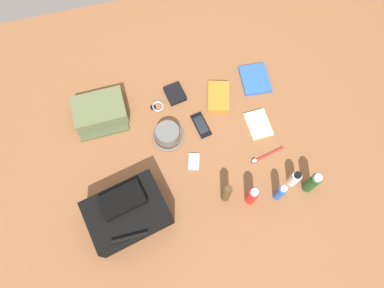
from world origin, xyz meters
TOP-DOWN VIEW (x-y plane):
  - ground_plane at (0.00, 0.00)m, footprint 2.64×2.02m
  - backpack at (0.36, 0.26)m, footprint 0.38×0.31m
  - toiletry_pouch at (0.41, -0.29)m, footprint 0.26×0.23m
  - bucket_hat at (0.10, -0.08)m, footprint 0.16×0.16m
  - shampoo_bottle at (-0.48, 0.34)m, footprint 0.05×0.05m
  - toothpaste_tube at (-0.41, 0.29)m, footprint 0.04×0.04m
  - deodorant_spray at (-0.32, 0.34)m, footprint 0.04×0.04m
  - sunscreen_spray at (-0.20, 0.32)m, footprint 0.05×0.05m
  - cologne_bottle at (-0.09, 0.28)m, footprint 0.04×0.04m
  - paperback_novel at (-0.42, -0.29)m, footprint 0.16×0.19m
  - travel_guidebook at (-0.20, -0.23)m, footprint 0.15×0.20m
  - cell_phone at (-0.07, -0.10)m, footprint 0.08×0.14m
  - media_player at (0.01, 0.08)m, footprint 0.07×0.10m
  - wristwatch at (0.12, -0.26)m, footprint 0.07×0.06m
  - toothbrush at (-0.34, 0.14)m, footprint 0.18×0.05m
  - wallet at (0.01, -0.31)m, footprint 0.11×0.12m
  - notepad at (-0.35, -0.03)m, footprint 0.11×0.15m

SIDE VIEW (x-z plane):
  - ground_plane at x=0.00m, z-range -0.02..0.00m
  - media_player at x=0.01m, z-range 0.00..0.01m
  - wristwatch at x=0.12m, z-range 0.00..0.01m
  - cell_phone at x=-0.07m, z-range 0.00..0.01m
  - toothbrush at x=-0.34m, z-range 0.00..0.02m
  - notepad at x=-0.35m, z-range 0.00..0.02m
  - paperback_novel at x=-0.42m, z-range 0.00..0.02m
  - travel_guidebook at x=-0.20m, z-range 0.00..0.03m
  - wallet at x=0.01m, z-range 0.00..0.02m
  - bucket_hat at x=0.10m, z-range 0.00..0.07m
  - toiletry_pouch at x=0.41m, z-range 0.00..0.08m
  - toothpaste_tube at x=-0.41m, z-range 0.00..0.12m
  - deodorant_spray at x=-0.32m, z-range 0.00..0.15m
  - backpack at x=0.36m, z-range -0.01..0.16m
  - sunscreen_spray at x=-0.20m, z-range 0.00..0.15m
  - cologne_bottle at x=-0.09m, z-range 0.00..0.16m
  - shampoo_bottle at x=-0.48m, z-range 0.00..0.17m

